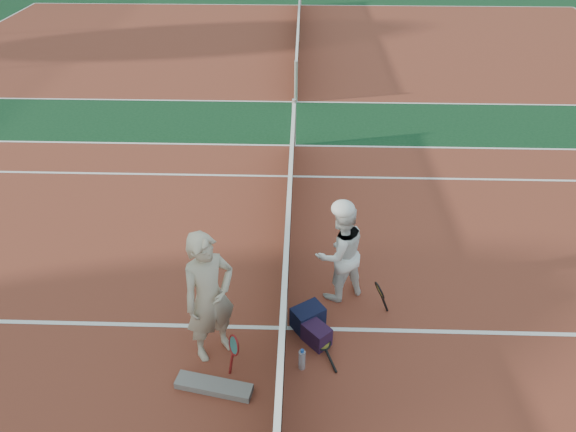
{
  "coord_description": "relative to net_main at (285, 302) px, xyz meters",
  "views": [
    {
      "loc": [
        0.19,
        -4.91,
        5.32
      ],
      "look_at": [
        0.0,
        1.21,
        1.05
      ],
      "focal_mm": 32.0,
      "sensor_mm": 36.0,
      "label": 1
    }
  ],
  "objects": [
    {
      "name": "racket_spare",
      "position": [
        0.49,
        -0.31,
        -0.44
      ],
      "size": [
        0.48,
        0.65,
        0.15
      ],
      "primitive_type": null,
      "rotation": [
        0.0,
        0.0,
        1.97
      ],
      "color": "black",
      "rests_on": "ground"
    },
    {
      "name": "court_far_a",
      "position": [
        0.0,
        13.5,
        -0.51
      ],
      "size": [
        23.77,
        10.97,
        0.01
      ],
      "primitive_type": "cube",
      "color": "maroon",
      "rests_on": "ground"
    },
    {
      "name": "court_main",
      "position": [
        0.0,
        0.0,
        -0.51
      ],
      "size": [
        23.77,
        10.97,
        0.01
      ],
      "primitive_type": "cube",
      "color": "maroon",
      "rests_on": "ground"
    },
    {
      "name": "net_cover_canvas",
      "position": [
        -0.84,
        -1.01,
        -0.46
      ],
      "size": [
        0.97,
        0.4,
        0.1
      ],
      "primitive_type": "cube",
      "rotation": [
        0.0,
        0.0,
        -0.2
      ],
      "color": "slate",
      "rests_on": "ground"
    },
    {
      "name": "ground",
      "position": [
        0.0,
        0.0,
        -0.51
      ],
      "size": [
        130.0,
        130.0,
        0.0
      ],
      "primitive_type": "plane",
      "color": "#0E331A",
      "rests_on": "ground"
    },
    {
      "name": "water_bottle",
      "position": [
        0.23,
        -0.66,
        -0.36
      ],
      "size": [
        0.09,
        0.09,
        0.3
      ],
      "primitive_type": "cylinder",
      "color": "silver",
      "rests_on": "ground"
    },
    {
      "name": "sports_bag_navy",
      "position": [
        0.31,
        0.05,
        -0.34
      ],
      "size": [
        0.51,
        0.47,
        0.33
      ],
      "primitive_type": "cube",
      "rotation": [
        0.0,
        0.0,
        0.59
      ],
      "color": "black",
      "rests_on": "ground"
    },
    {
      "name": "racket_black_held",
      "position": [
        1.29,
        0.32,
        -0.22
      ],
      "size": [
        0.32,
        0.33,
        0.57
      ],
      "primitive_type": null,
      "rotation": [
        0.0,
        0.0,
        3.47
      ],
      "color": "black",
      "rests_on": "ground"
    },
    {
      "name": "player_a",
      "position": [
        -0.91,
        -0.4,
        0.43
      ],
      "size": [
        0.82,
        0.78,
        1.88
      ],
      "primitive_type": "imported",
      "rotation": [
        0.0,
        0.0,
        0.68
      ],
      "color": "#C2B396",
      "rests_on": "ground"
    },
    {
      "name": "racket_red",
      "position": [
        -0.6,
        -0.72,
        -0.21
      ],
      "size": [
        0.27,
        0.3,
        0.6
      ],
      "primitive_type": null,
      "rotation": [
        0.0,
        0.0,
        0.6
      ],
      "color": "maroon",
      "rests_on": "ground"
    },
    {
      "name": "sports_bag_purple",
      "position": [
        0.42,
        -0.23,
        -0.36
      ],
      "size": [
        0.43,
        0.43,
        0.29
      ],
      "primitive_type": "cube",
      "rotation": [
        0.0,
        0.0,
        -0.82
      ],
      "color": "#26102C",
      "rests_on": "ground"
    },
    {
      "name": "net_far_a",
      "position": [
        0.0,
        13.5,
        0.0
      ],
      "size": [
        0.1,
        10.98,
        1.02
      ],
      "primitive_type": null,
      "color": "black",
      "rests_on": "ground"
    },
    {
      "name": "player_b",
      "position": [
        0.74,
        0.71,
        0.27
      ],
      "size": [
        0.96,
        0.89,
        1.57
      ],
      "primitive_type": "imported",
      "rotation": [
        0.0,
        0.0,
        3.65
      ],
      "color": "white",
      "rests_on": "ground"
    },
    {
      "name": "net_main",
      "position": [
        0.0,
        0.0,
        0.0
      ],
      "size": [
        0.1,
        10.98,
        1.02
      ],
      "primitive_type": null,
      "color": "black",
      "rests_on": "ground"
    }
  ]
}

